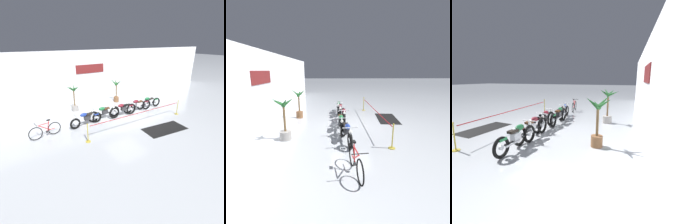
{
  "view_description": "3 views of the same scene",
  "coord_description": "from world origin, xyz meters",
  "views": [
    {
      "loc": [
        -6.6,
        -8.6,
        4.94
      ],
      "look_at": [
        -1.03,
        0.24,
        0.62
      ],
      "focal_mm": 28.0,
      "sensor_mm": 36.0,
      "label": 1
    },
    {
      "loc": [
        -9.96,
        1.05,
        3.08
      ],
      "look_at": [
        -0.49,
        0.83,
        0.82
      ],
      "focal_mm": 28.0,
      "sensor_mm": 36.0,
      "label": 2
    },
    {
      "loc": [
        7.61,
        4.4,
        2.54
      ],
      "look_at": [
        -0.59,
        1.3,
        0.84
      ],
      "focal_mm": 28.0,
      "sensor_mm": 36.0,
      "label": 3
    }
  ],
  "objects": [
    {
      "name": "ground_plane",
      "position": [
        0.0,
        0.0,
        0.0
      ],
      "size": [
        120.0,
        120.0,
        0.0
      ],
      "primitive_type": "plane",
      "color": "#B2B7BC"
    },
    {
      "name": "back_wall",
      "position": [
        -0.0,
        5.12,
        2.1
      ],
      "size": [
        28.0,
        0.29,
        4.2
      ],
      "color": "white",
      "rests_on": "ground"
    },
    {
      "name": "motorcycle_blue_0",
      "position": [
        -2.74,
        0.5,
        0.45
      ],
      "size": [
        2.22,
        0.63,
        0.92
      ],
      "color": "black",
      "rests_on": "ground"
    },
    {
      "name": "motorcycle_green_1",
      "position": [
        -1.35,
        0.71,
        0.47
      ],
      "size": [
        2.41,
        0.62,
        0.95
      ],
      "color": "black",
      "rests_on": "ground"
    },
    {
      "name": "motorcycle_maroon_2",
      "position": [
        0.01,
        0.49,
        0.48
      ],
      "size": [
        2.21,
        0.62,
        0.98
      ],
      "color": "black",
      "rests_on": "ground"
    },
    {
      "name": "motorcycle_maroon_3",
      "position": [
        1.43,
        0.63,
        0.48
      ],
      "size": [
        2.44,
        0.62,
        0.96
      ],
      "color": "black",
      "rests_on": "ground"
    },
    {
      "name": "motorcycle_green_4",
      "position": [
        2.63,
        0.71,
        0.47
      ],
      "size": [
        2.25,
        0.62,
        0.94
      ],
      "color": "black",
      "rests_on": "ground"
    },
    {
      "name": "bicycle",
      "position": [
        -5.21,
        0.41,
        0.39
      ],
      "size": [
        1.75,
        0.48,
        0.97
      ],
      "color": "black",
      "rests_on": "ground"
    },
    {
      "name": "potted_palm_left_of_row",
      "position": [
        1.35,
        3.36,
        0.91
      ],
      "size": [
        0.98,
        0.98,
        1.99
      ],
      "color": "brown",
      "rests_on": "ground"
    },
    {
      "name": "potted_palm_right_of_row",
      "position": [
        -2.43,
        3.27,
        0.84
      ],
      "size": [
        1.0,
        1.07,
        2.02
      ],
      "color": "gray",
      "rests_on": "ground"
    },
    {
      "name": "stanchion_far_left",
      "position": [
        -1.23,
        -1.28,
        0.69
      ],
      "size": [
        6.96,
        0.28,
        1.05
      ],
      "color": "gold",
      "rests_on": "ground"
    },
    {
      "name": "stanchion_mid_left",
      "position": [
        3.5,
        -1.28,
        0.36
      ],
      "size": [
        0.28,
        0.28,
        1.05
      ],
      "color": "gold",
      "rests_on": "ground"
    },
    {
      "name": "floor_banner",
      "position": [
        1.03,
        -2.42,
        0.0
      ],
      "size": [
        2.77,
        1.51,
        0.01
      ],
      "primitive_type": "cube",
      "rotation": [
        0.0,
        0.0,
        -0.1
      ],
      "color": "black",
      "rests_on": "ground"
    }
  ]
}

